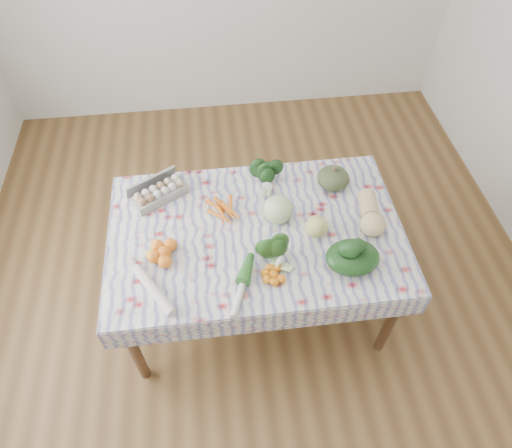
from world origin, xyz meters
name	(u,v)px	position (x,y,z in m)	size (l,w,h in m)	color
ground	(256,299)	(0.00, 0.00, 0.00)	(4.50, 4.50, 0.00)	brown
dining_table	(256,240)	(0.00, 0.00, 0.68)	(1.60, 1.00, 0.75)	brown
tablecloth	(256,231)	(0.00, 0.00, 0.76)	(1.66, 1.06, 0.01)	silver
egg_carton	(160,194)	(-0.53, 0.31, 0.81)	(0.33, 0.13, 0.09)	#9B9B97
carrot_bunch	(226,210)	(-0.16, 0.16, 0.78)	(0.21, 0.19, 0.04)	orange
kale_bunch	(269,177)	(0.12, 0.34, 0.84)	(0.17, 0.15, 0.15)	#173B15
kabocha_squash	(333,178)	(0.51, 0.30, 0.83)	(0.19, 0.19, 0.13)	#3E4C2A
cabbage	(278,209)	(0.13, 0.07, 0.85)	(0.17, 0.17, 0.17)	#BED491
butternut_squash	(371,213)	(0.65, -0.01, 0.83)	(0.14, 0.30, 0.14)	#D5B577
orange_cluster	(164,252)	(-0.51, -0.12, 0.80)	(0.23, 0.23, 0.08)	orange
broccoli	(272,255)	(0.06, -0.22, 0.82)	(0.17, 0.17, 0.12)	#224C16
mandarin_cluster	(274,274)	(0.05, -0.32, 0.79)	(0.16, 0.16, 0.05)	orange
grapefruit	(317,226)	(0.33, -0.06, 0.82)	(0.13, 0.13, 0.13)	#C9C467
spinach_bag	(353,257)	(0.47, -0.29, 0.82)	(0.29, 0.23, 0.13)	black
daikon	(154,290)	(-0.56, -0.34, 0.79)	(0.05, 0.05, 0.37)	silver
leek	(242,286)	(-0.12, -0.37, 0.78)	(0.04, 0.04, 0.35)	white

